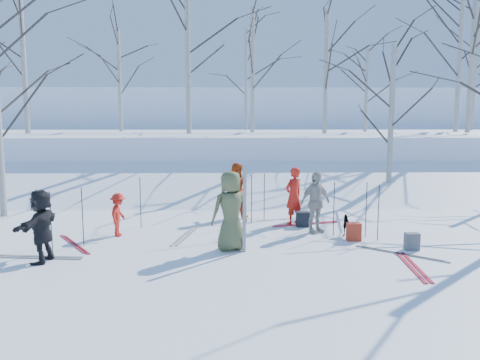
{
  "coord_description": "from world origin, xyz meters",
  "views": [
    {
      "loc": [
        -0.27,
        -10.39,
        2.89
      ],
      "look_at": [
        0.0,
        1.5,
        1.3
      ],
      "focal_mm": 35.0,
      "sensor_mm": 36.0,
      "label": 1
    }
  ],
  "objects_px": {
    "skier_red_seated": "(118,215)",
    "backpack_dark": "(303,219)",
    "skier_redor_behind": "(236,190)",
    "skier_grey_west": "(41,226)",
    "dog": "(352,227)",
    "skier_olive_center": "(231,211)",
    "backpack_red": "(354,232)",
    "backpack_grey": "(412,241)",
    "skier_cream_east": "(315,202)",
    "skier_red_north": "(294,196)"
  },
  "relations": [
    {
      "from": "skier_red_seated",
      "to": "backpack_red",
      "type": "bearing_deg",
      "value": -91.27
    },
    {
      "from": "skier_grey_west",
      "to": "backpack_grey",
      "type": "xyz_separation_m",
      "value": [
        7.78,
        0.68,
        -0.55
      ]
    },
    {
      "from": "skier_red_seated",
      "to": "dog",
      "type": "relative_size",
      "value": 1.72
    },
    {
      "from": "skier_red_north",
      "to": "skier_grey_west",
      "type": "bearing_deg",
      "value": -6.05
    },
    {
      "from": "skier_redor_behind",
      "to": "backpack_grey",
      "type": "distance_m",
      "value": 5.21
    },
    {
      "from": "backpack_red",
      "to": "backpack_grey",
      "type": "height_order",
      "value": "backpack_red"
    },
    {
      "from": "skier_redor_behind",
      "to": "backpack_red",
      "type": "height_order",
      "value": "skier_redor_behind"
    },
    {
      "from": "backpack_grey",
      "to": "dog",
      "type": "bearing_deg",
      "value": 132.59
    },
    {
      "from": "skier_olive_center",
      "to": "dog",
      "type": "relative_size",
      "value": 2.83
    },
    {
      "from": "skier_red_north",
      "to": "backpack_red",
      "type": "distance_m",
      "value": 2.22
    },
    {
      "from": "skier_grey_west",
      "to": "backpack_grey",
      "type": "distance_m",
      "value": 7.83
    },
    {
      "from": "skier_redor_behind",
      "to": "backpack_dark",
      "type": "height_order",
      "value": "skier_redor_behind"
    },
    {
      "from": "skier_redor_behind",
      "to": "backpack_grey",
      "type": "bearing_deg",
      "value": 157.38
    },
    {
      "from": "skier_grey_west",
      "to": "skier_red_north",
      "type": "bearing_deg",
      "value": 129.11
    },
    {
      "from": "skier_red_seated",
      "to": "backpack_red",
      "type": "relative_size",
      "value": 2.54
    },
    {
      "from": "skier_red_north",
      "to": "backpack_dark",
      "type": "bearing_deg",
      "value": 85.37
    },
    {
      "from": "skier_redor_behind",
      "to": "backpack_red",
      "type": "distance_m",
      "value": 3.88
    },
    {
      "from": "skier_red_north",
      "to": "dog",
      "type": "bearing_deg",
      "value": 92.86
    },
    {
      "from": "skier_olive_center",
      "to": "skier_redor_behind",
      "type": "relative_size",
      "value": 1.1
    },
    {
      "from": "skier_redor_behind",
      "to": "skier_grey_west",
      "type": "distance_m",
      "value": 5.74
    },
    {
      "from": "skier_red_north",
      "to": "dog",
      "type": "distance_m",
      "value": 1.98
    },
    {
      "from": "dog",
      "to": "skier_redor_behind",
      "type": "bearing_deg",
      "value": -70.08
    },
    {
      "from": "dog",
      "to": "skier_olive_center",
      "type": "bearing_deg",
      "value": -10.5
    },
    {
      "from": "skier_olive_center",
      "to": "backpack_grey",
      "type": "bearing_deg",
      "value": 157.96
    },
    {
      "from": "skier_olive_center",
      "to": "backpack_red",
      "type": "distance_m",
      "value": 3.08
    },
    {
      "from": "skier_red_north",
      "to": "backpack_grey",
      "type": "relative_size",
      "value": 4.1
    },
    {
      "from": "dog",
      "to": "skier_red_seated",
      "type": "bearing_deg",
      "value": -32.45
    },
    {
      "from": "skier_redor_behind",
      "to": "backpack_red",
      "type": "xyz_separation_m",
      "value": [
        2.75,
        -2.66,
        -0.59
      ]
    },
    {
      "from": "skier_red_seated",
      "to": "skier_grey_west",
      "type": "bearing_deg",
      "value": 157.59
    },
    {
      "from": "backpack_grey",
      "to": "skier_cream_east",
      "type": "bearing_deg",
      "value": 138.74
    },
    {
      "from": "skier_redor_behind",
      "to": "skier_red_seated",
      "type": "xyz_separation_m",
      "value": [
        -2.91,
        -2.1,
        -0.26
      ]
    },
    {
      "from": "skier_olive_center",
      "to": "skier_grey_west",
      "type": "distance_m",
      "value": 3.87
    },
    {
      "from": "skier_redor_behind",
      "to": "skier_grey_west",
      "type": "height_order",
      "value": "skier_redor_behind"
    },
    {
      "from": "dog",
      "to": "backpack_red",
      "type": "distance_m",
      "value": 0.32
    },
    {
      "from": "skier_olive_center",
      "to": "backpack_grey",
      "type": "relative_size",
      "value": 4.62
    },
    {
      "from": "skier_red_seated",
      "to": "backpack_dark",
      "type": "bearing_deg",
      "value": -74.77
    },
    {
      "from": "backpack_dark",
      "to": "skier_grey_west",
      "type": "bearing_deg",
      "value": -152.65
    },
    {
      "from": "backpack_dark",
      "to": "backpack_red",
      "type": "bearing_deg",
      "value": -55.98
    },
    {
      "from": "skier_red_seated",
      "to": "backpack_grey",
      "type": "bearing_deg",
      "value": -97.18
    },
    {
      "from": "dog",
      "to": "skier_red_north",
      "type": "bearing_deg",
      "value": -80.26
    },
    {
      "from": "skier_red_seated",
      "to": "backpack_red",
      "type": "height_order",
      "value": "skier_red_seated"
    },
    {
      "from": "skier_grey_west",
      "to": "dog",
      "type": "relative_size",
      "value": 2.39
    },
    {
      "from": "skier_redor_behind",
      "to": "skier_cream_east",
      "type": "height_order",
      "value": "skier_redor_behind"
    },
    {
      "from": "skier_grey_west",
      "to": "backpack_red",
      "type": "distance_m",
      "value": 6.89
    },
    {
      "from": "skier_olive_center",
      "to": "dog",
      "type": "xyz_separation_m",
      "value": [
        2.94,
        1.04,
        -0.62
      ]
    },
    {
      "from": "skier_olive_center",
      "to": "dog",
      "type": "height_order",
      "value": "skier_olive_center"
    },
    {
      "from": "skier_red_seated",
      "to": "backpack_grey",
      "type": "distance_m",
      "value": 6.88
    },
    {
      "from": "skier_olive_center",
      "to": "backpack_dark",
      "type": "height_order",
      "value": "skier_olive_center"
    },
    {
      "from": "skier_red_north",
      "to": "backpack_red",
      "type": "xyz_separation_m",
      "value": [
        1.19,
        -1.79,
        -0.57
      ]
    },
    {
      "from": "skier_olive_center",
      "to": "backpack_red",
      "type": "relative_size",
      "value": 4.18
    }
  ]
}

